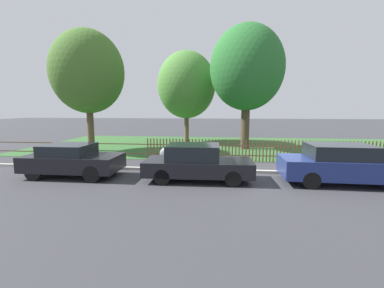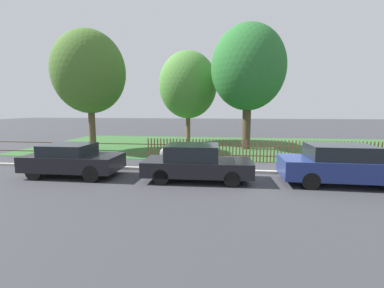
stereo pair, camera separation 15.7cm
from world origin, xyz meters
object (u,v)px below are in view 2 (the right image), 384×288
at_px(tree_nearest_kerb, 89,72).
at_px(tree_behind_motorcycle, 188,85).
at_px(covered_motorcycle, 179,153).
at_px(tree_mid_park, 248,68).
at_px(parked_car_black_saloon, 196,163).
at_px(parked_car_silver_hatchback, 72,159).
at_px(parked_car_navy_estate, 344,165).

relative_size(tree_nearest_kerb, tree_behind_motorcycle, 1.05).
xyz_separation_m(covered_motorcycle, tree_behind_motorcycle, (-0.86, 9.05, 3.87)).
distance_m(tree_behind_motorcycle, tree_mid_park, 5.30).
bearing_deg(parked_car_black_saloon, covered_motorcycle, 115.60).
relative_size(covered_motorcycle, tree_mid_park, 0.24).
distance_m(parked_car_silver_hatchback, covered_motorcycle, 4.47).
height_order(tree_nearest_kerb, tree_behind_motorcycle, tree_nearest_kerb).
bearing_deg(tree_mid_park, tree_nearest_kerb, -168.92).
distance_m(parked_car_silver_hatchback, tree_behind_motorcycle, 12.07).
relative_size(parked_car_black_saloon, tree_behind_motorcycle, 0.57).
height_order(parked_car_silver_hatchback, tree_behind_motorcycle, tree_behind_motorcycle).
distance_m(covered_motorcycle, tree_nearest_kerb, 8.80).
bearing_deg(parked_car_black_saloon, tree_behind_motorcycle, 98.09).
xyz_separation_m(parked_car_silver_hatchback, parked_car_navy_estate, (10.32, 0.10, 0.05)).
bearing_deg(parked_car_black_saloon, tree_nearest_kerb, 139.00).
relative_size(parked_car_silver_hatchback, parked_car_navy_estate, 0.83).
bearing_deg(tree_behind_motorcycle, tree_mid_park, -33.52).
height_order(covered_motorcycle, tree_nearest_kerb, tree_nearest_kerb).
relative_size(parked_car_navy_estate, covered_motorcycle, 2.33).
bearing_deg(covered_motorcycle, parked_car_black_saloon, -68.44).
xyz_separation_m(parked_car_black_saloon, tree_mid_park, (2.53, 8.08, 4.65)).
relative_size(parked_car_black_saloon, tree_nearest_kerb, 0.54).
distance_m(tree_nearest_kerb, tree_behind_motorcycle, 7.40).
bearing_deg(tree_nearest_kerb, parked_car_black_saloon, -39.56).
bearing_deg(parked_car_silver_hatchback, parked_car_black_saloon, 0.26).
bearing_deg(covered_motorcycle, tree_behind_motorcycle, 89.95).
bearing_deg(tree_mid_park, parked_car_navy_estate, -70.85).
height_order(tree_nearest_kerb, tree_mid_park, tree_mid_park).
bearing_deg(parked_car_silver_hatchback, covered_motorcycle, 25.79).
relative_size(covered_motorcycle, tree_behind_motorcycle, 0.27).
relative_size(parked_car_silver_hatchback, tree_behind_motorcycle, 0.52).
height_order(parked_car_silver_hatchback, tree_mid_park, tree_mid_park).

